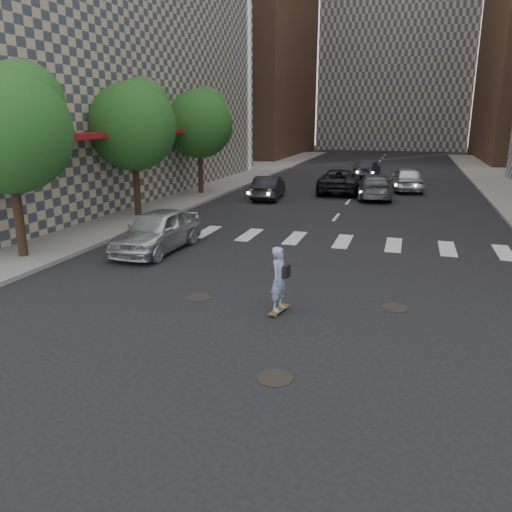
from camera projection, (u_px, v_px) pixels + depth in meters
The scene contains 15 objects.
ground at pixel (254, 322), 12.29m from camera, with size 160.00×160.00×0.00m, color black.
sidewalk_left at pixel (141, 189), 34.78m from camera, with size 13.00×80.00×0.15m, color gray.
tree_a at pixel (11, 124), 16.60m from camera, with size 4.20×4.20×6.60m.
tree_b at pixel (135, 122), 23.97m from camera, with size 4.20×4.20×6.60m.
tree_c at pixel (201, 121), 31.34m from camera, with size 4.20×4.20×6.60m.
manhole_a at pixel (275, 378), 9.65m from camera, with size 0.70×0.70×0.02m, color black.
manhole_b at pixel (199, 297), 13.96m from camera, with size 0.70×0.70×0.02m, color black.
manhole_c at pixel (395, 308), 13.20m from camera, with size 0.70×0.70×0.02m, color black.
skateboarder at pixel (280, 279), 12.66m from camera, with size 0.52×0.91×1.75m.
silver_sedan at pixel (158, 230), 18.69m from camera, with size 1.85×4.60×1.57m, color silver.
traffic_car_a at pixel (269, 188), 30.64m from camera, with size 1.50×4.30×1.42m, color black.
traffic_car_b at pixel (374, 186), 30.92m from camera, with size 2.08×5.12×1.49m, color #55585C.
traffic_car_c at pixel (339, 181), 33.18m from camera, with size 2.61×5.67×1.57m, color black.
traffic_car_d at pixel (406, 179), 34.05m from camera, with size 1.95×4.85×1.65m, color silver.
traffic_car_e at pixel (367, 169), 41.59m from camera, with size 1.44×4.13×1.36m, color black.
Camera 1 is at (3.38, -10.89, 4.88)m, focal length 35.00 mm.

